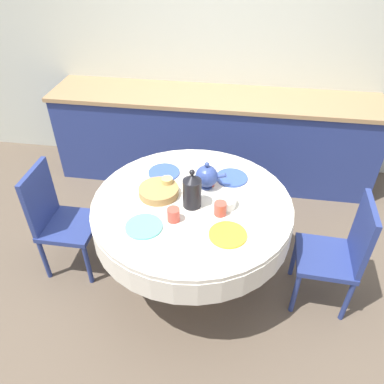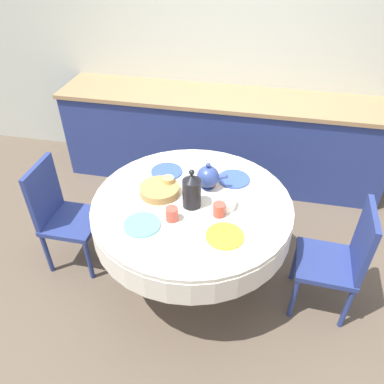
# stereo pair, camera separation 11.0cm
# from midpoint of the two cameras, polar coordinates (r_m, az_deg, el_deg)

# --- Properties ---
(ground_plane) EXTENTS (12.00, 12.00, 0.00)m
(ground_plane) POSITION_cam_midpoint_polar(r_m,az_deg,el_deg) (3.10, -1.04, -12.62)
(ground_plane) COLOR brown
(wall_back) EXTENTS (7.00, 0.05, 2.60)m
(wall_back) POSITION_cam_midpoint_polar(r_m,az_deg,el_deg) (3.92, 3.38, 21.48)
(wall_back) COLOR beige
(wall_back) RESTS_ON ground_plane
(kitchen_counter) EXTENTS (3.24, 0.64, 0.92)m
(kitchen_counter) POSITION_cam_midpoint_polar(r_m,az_deg,el_deg) (3.93, 2.42, 8.32)
(kitchen_counter) COLOR navy
(kitchen_counter) RESTS_ON ground_plane
(dining_table) EXTENTS (1.38, 1.38, 0.77)m
(dining_table) POSITION_cam_midpoint_polar(r_m,az_deg,el_deg) (2.63, -1.20, -3.52)
(dining_table) COLOR tan
(dining_table) RESTS_ON ground_plane
(chair_left) EXTENTS (0.42, 0.42, 0.91)m
(chair_left) POSITION_cam_midpoint_polar(r_m,az_deg,el_deg) (2.77, 20.54, -8.43)
(chair_left) COLOR navy
(chair_left) RESTS_ON ground_plane
(chair_right) EXTENTS (0.40, 0.40, 0.91)m
(chair_right) POSITION_cam_midpoint_polar(r_m,az_deg,el_deg) (3.05, -20.77, -3.57)
(chair_right) COLOR navy
(chair_right) RESTS_ON ground_plane
(plate_near_left) EXTENTS (0.23, 0.23, 0.01)m
(plate_near_left) POSITION_cam_midpoint_polar(r_m,az_deg,el_deg) (2.38, -8.66, -5.25)
(plate_near_left) COLOR #60BCB7
(plate_near_left) RESTS_ON dining_table
(cup_near_left) EXTENTS (0.08, 0.08, 0.09)m
(cup_near_left) POSITION_cam_midpoint_polar(r_m,az_deg,el_deg) (2.38, -4.17, -3.50)
(cup_near_left) COLOR #CC4C3D
(cup_near_left) RESTS_ON dining_table
(plate_near_right) EXTENTS (0.23, 0.23, 0.01)m
(plate_near_right) POSITION_cam_midpoint_polar(r_m,az_deg,el_deg) (2.31, 4.09, -6.52)
(plate_near_right) COLOR yellow
(plate_near_right) RESTS_ON dining_table
(cup_near_right) EXTENTS (0.08, 0.08, 0.09)m
(cup_near_right) POSITION_cam_midpoint_polar(r_m,az_deg,el_deg) (2.43, 3.03, -2.56)
(cup_near_right) COLOR #CC4C3D
(cup_near_right) RESTS_ON dining_table
(plate_far_left) EXTENTS (0.23, 0.23, 0.01)m
(plate_far_left) POSITION_cam_midpoint_polar(r_m,az_deg,el_deg) (2.83, -5.40, 2.98)
(plate_far_left) COLOR #3856AD
(plate_far_left) RESTS_ON dining_table
(cup_far_left) EXTENTS (0.08, 0.08, 0.09)m
(cup_far_left) POSITION_cam_midpoint_polar(r_m,az_deg,el_deg) (2.65, -5.00, 1.26)
(cup_far_left) COLOR #DBB766
(cup_far_left) RESTS_ON dining_table
(plate_far_right) EXTENTS (0.23, 0.23, 0.01)m
(plate_far_right) POSITION_cam_midpoint_polar(r_m,az_deg,el_deg) (2.77, 4.94, 2.18)
(plate_far_right) COLOR #3856AD
(plate_far_right) RESTS_ON dining_table
(cup_far_right) EXTENTS (0.08, 0.08, 0.09)m
(cup_far_right) POSITION_cam_midpoint_polar(r_m,az_deg,el_deg) (2.68, 1.44, 1.87)
(cup_far_right) COLOR #CC4C3D
(cup_far_right) RESTS_ON dining_table
(coffee_carafe) EXTENTS (0.12, 0.12, 0.29)m
(coffee_carafe) POSITION_cam_midpoint_polar(r_m,az_deg,el_deg) (2.45, -1.29, 0.20)
(coffee_carafe) COLOR black
(coffee_carafe) RESTS_ON dining_table
(teapot) EXTENTS (0.22, 0.16, 0.21)m
(teapot) POSITION_cam_midpoint_polar(r_m,az_deg,el_deg) (2.63, 1.07, 2.40)
(teapot) COLOR #33478E
(teapot) RESTS_ON dining_table
(bread_basket) EXTENTS (0.28, 0.28, 0.06)m
(bread_basket) POSITION_cam_midpoint_polar(r_m,az_deg,el_deg) (2.61, -6.30, 0.11)
(bread_basket) COLOR #AD844C
(bread_basket) RESTS_ON dining_table
(fruit_bowl) EXTENTS (0.16, 0.16, 0.06)m
(fruit_bowl) POSITION_cam_midpoint_polar(r_m,az_deg,el_deg) (2.51, 3.67, -1.49)
(fruit_bowl) COLOR silver
(fruit_bowl) RESTS_ON dining_table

